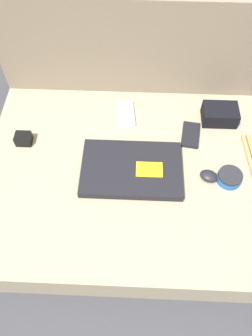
% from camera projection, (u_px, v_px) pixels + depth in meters
% --- Properties ---
extents(ground_plane, '(8.00, 8.00, 0.00)m').
position_uv_depth(ground_plane, '(126.00, 192.00, 1.27)').
color(ground_plane, '#38383D').
extents(couch_seat, '(1.01, 0.78, 0.15)m').
position_uv_depth(couch_seat, '(126.00, 182.00, 1.20)').
color(couch_seat, gray).
rests_on(couch_seat, ground_plane).
extents(couch_backrest, '(1.01, 0.20, 0.54)m').
position_uv_depth(couch_backrest, '(131.00, 52.00, 1.31)').
color(couch_backrest, '#7F705B').
rests_on(couch_backrest, ground_plane).
extents(laptop, '(0.35, 0.23, 0.03)m').
position_uv_depth(laptop, '(132.00, 169.00, 1.13)').
color(laptop, black).
rests_on(laptop, couch_seat).
extents(computer_mouse, '(0.08, 0.07, 0.03)m').
position_uv_depth(computer_mouse, '(209.00, 176.00, 1.12)').
color(computer_mouse, black).
rests_on(computer_mouse, couch_seat).
extents(speaker_puck, '(0.09, 0.09, 0.03)m').
position_uv_depth(speaker_puck, '(230.00, 177.00, 1.11)').
color(speaker_puck, '#1E569E').
rests_on(speaker_puck, couch_seat).
extents(phone_silver, '(0.08, 0.12, 0.01)m').
position_uv_depth(phone_silver, '(191.00, 135.00, 1.22)').
color(phone_silver, black).
rests_on(phone_silver, couch_seat).
extents(phone_black, '(0.07, 0.13, 0.01)m').
position_uv_depth(phone_black, '(126.00, 114.00, 1.28)').
color(phone_black, silver).
rests_on(phone_black, couch_seat).
extents(camera_pouch, '(0.13, 0.09, 0.06)m').
position_uv_depth(camera_pouch, '(220.00, 114.00, 1.25)').
color(camera_pouch, black).
rests_on(camera_pouch, couch_seat).
extents(charger_brick, '(0.06, 0.05, 0.04)m').
position_uv_depth(charger_brick, '(23.00, 139.00, 1.20)').
color(charger_brick, black).
rests_on(charger_brick, couch_seat).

